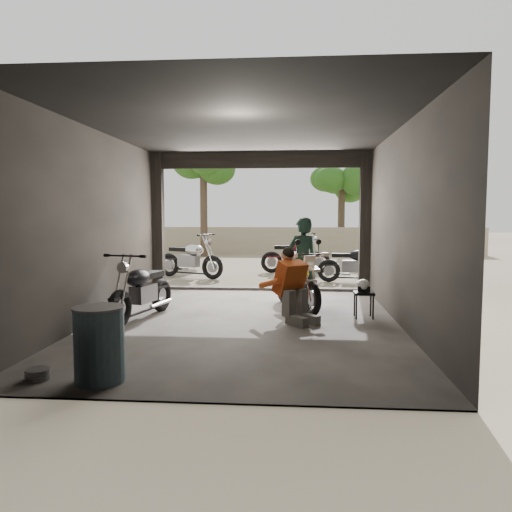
# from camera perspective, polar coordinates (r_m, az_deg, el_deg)

# --- Properties ---
(ground) EXTENTS (80.00, 80.00, 0.00)m
(ground) POSITION_cam_1_polar(r_m,az_deg,el_deg) (8.30, -1.27, -7.72)
(ground) COLOR #7A6D56
(ground) RESTS_ON ground
(garage) EXTENTS (7.00, 7.13, 3.20)m
(garage) POSITION_cam_1_polar(r_m,az_deg,el_deg) (8.66, -0.92, 1.36)
(garage) COLOR #2D2B28
(garage) RESTS_ON ground
(boundary_wall) EXTENTS (18.00, 0.30, 1.20)m
(boundary_wall) POSITION_cam_1_polar(r_m,az_deg,el_deg) (22.10, 2.43, 1.78)
(boundary_wall) COLOR gray
(boundary_wall) RESTS_ON ground
(tree_left) EXTENTS (2.20, 2.20, 5.60)m
(tree_left) POSITION_cam_1_polar(r_m,az_deg,el_deg) (21.02, -6.04, 10.83)
(tree_left) COLOR #382B1E
(tree_left) RESTS_ON ground
(tree_right) EXTENTS (2.20, 2.20, 5.00)m
(tree_right) POSITION_cam_1_polar(r_m,az_deg,el_deg) (22.21, 9.80, 9.36)
(tree_right) COLOR #382B1E
(tree_right) RESTS_ON ground
(main_bike) EXTENTS (1.31, 1.81, 1.12)m
(main_bike) POSITION_cam_1_polar(r_m,az_deg,el_deg) (9.41, 4.73, -2.76)
(main_bike) COLOR beige
(main_bike) RESTS_ON ground
(left_bike) EXTENTS (1.08, 1.83, 1.16)m
(left_bike) POSITION_cam_1_polar(r_m,az_deg,el_deg) (8.75, -12.92, -3.34)
(left_bike) COLOR black
(left_bike) RESTS_ON ground
(outside_bike_a) EXTENTS (2.00, 1.43, 1.25)m
(outside_bike_a) POSITION_cam_1_polar(r_m,az_deg,el_deg) (14.08, -7.53, 0.04)
(outside_bike_a) COLOR black
(outside_bike_a) RESTS_ON ground
(outside_bike_b) EXTENTS (1.86, 0.83, 1.24)m
(outside_bike_b) POSITION_cam_1_polar(r_m,az_deg,el_deg) (15.12, 4.55, 0.37)
(outside_bike_b) COLOR #3F0F12
(outside_bike_b) RESTS_ON ground
(outside_bike_c) EXTENTS (1.71, 0.78, 1.13)m
(outside_bike_c) POSITION_cam_1_polar(r_m,az_deg,el_deg) (13.27, 11.20, -0.57)
(outside_bike_c) COLOR black
(outside_bike_c) RESTS_ON ground
(rider) EXTENTS (0.76, 0.67, 1.74)m
(rider) POSITION_cam_1_polar(r_m,az_deg,el_deg) (9.74, 5.31, -0.69)
(rider) COLOR black
(rider) RESTS_ON ground
(mechanic) EXTENTS (1.01, 1.04, 1.21)m
(mechanic) POSITION_cam_1_polar(r_m,az_deg,el_deg) (8.21, 4.50, -3.58)
(mechanic) COLOR #C7511A
(mechanic) RESTS_ON ground
(stool) EXTENTS (0.34, 0.34, 0.47)m
(stool) POSITION_cam_1_polar(r_m,az_deg,el_deg) (8.78, 12.22, -4.51)
(stool) COLOR black
(stool) RESTS_ON ground
(helmet) EXTENTS (0.32, 0.32, 0.22)m
(helmet) POSITION_cam_1_polar(r_m,az_deg,el_deg) (8.74, 12.16, -3.32)
(helmet) COLOR silver
(helmet) RESTS_ON stool
(oil_drum) EXTENTS (0.68, 0.68, 0.82)m
(oil_drum) POSITION_cam_1_polar(r_m,az_deg,el_deg) (5.65, -17.47, -9.74)
(oil_drum) COLOR #3A5662
(oil_drum) RESTS_ON ground
(sign_post) EXTENTS (0.84, 0.08, 2.53)m
(sign_post) POSITION_cam_1_polar(r_m,az_deg,el_deg) (13.42, 14.74, 4.35)
(sign_post) COLOR black
(sign_post) RESTS_ON ground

